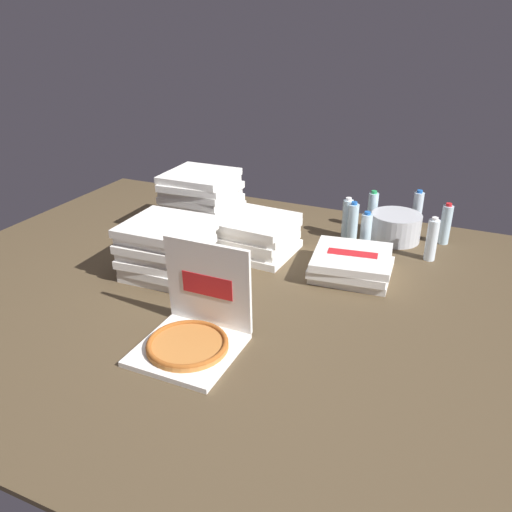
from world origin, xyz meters
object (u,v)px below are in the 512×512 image
at_px(open_pizza_box, 193,330).
at_px(water_bottle_3, 432,240).
at_px(water_bottle_0, 446,224).
at_px(water_bottle_4, 366,233).
at_px(pizza_stack_left_mid, 167,248).
at_px(water_bottle_6, 347,218).
at_px(ice_bucket, 395,227).
at_px(water_bottle_1, 417,210).
at_px(water_bottle_2, 372,211).
at_px(pizza_stack_left_near, 352,264).
at_px(pizza_stack_right_far, 257,235).
at_px(water_bottle_5, 353,223).
at_px(pizza_stack_center_near, 202,202).

distance_m(open_pizza_box, water_bottle_3, 1.34).
relative_size(water_bottle_0, water_bottle_4, 1.00).
height_order(pizza_stack_left_mid, water_bottle_6, pizza_stack_left_mid).
height_order(pizza_stack_left_mid, ice_bucket, pizza_stack_left_mid).
height_order(water_bottle_1, water_bottle_3, same).
height_order(water_bottle_2, water_bottle_4, same).
relative_size(ice_bucket, water_bottle_0, 1.19).
bearing_deg(pizza_stack_left_mid, open_pizza_box, -48.62).
bearing_deg(pizza_stack_left_near, water_bottle_0, 57.47).
relative_size(pizza_stack_right_far, water_bottle_1, 1.73).
distance_m(open_pizza_box, ice_bucket, 1.40).
xyz_separation_m(ice_bucket, water_bottle_0, (0.25, 0.06, 0.03)).
bearing_deg(water_bottle_6, pizza_stack_left_near, -71.81).
relative_size(pizza_stack_right_far, water_bottle_5, 1.73).
relative_size(water_bottle_2, water_bottle_3, 1.00).
distance_m(ice_bucket, water_bottle_6, 0.26).
bearing_deg(water_bottle_6, open_pizza_box, -101.13).
relative_size(water_bottle_0, water_bottle_5, 1.00).
bearing_deg(water_bottle_6, water_bottle_1, 41.23).
relative_size(water_bottle_4, water_bottle_5, 1.00).
xyz_separation_m(water_bottle_0, water_bottle_4, (-0.36, -0.30, 0.00)).
bearing_deg(ice_bucket, pizza_stack_right_far, -144.48).
height_order(pizza_stack_left_mid, pizza_stack_left_near, pizza_stack_left_mid).
bearing_deg(open_pizza_box, water_bottle_2, 76.35).
height_order(water_bottle_4, water_bottle_5, same).
bearing_deg(water_bottle_5, water_bottle_2, 76.37).
height_order(open_pizza_box, water_bottle_5, open_pizza_box).
relative_size(open_pizza_box, water_bottle_4, 1.65).
relative_size(open_pizza_box, pizza_stack_left_mid, 0.94).
distance_m(pizza_stack_center_near, pizza_stack_right_far, 0.44).
xyz_separation_m(pizza_stack_center_near, water_bottle_1, (1.11, 0.53, -0.06)).
distance_m(pizza_stack_left_near, water_bottle_3, 0.46).
bearing_deg(water_bottle_3, pizza_stack_center_near, -174.35).
height_order(pizza_stack_left_mid, pizza_stack_right_far, pizza_stack_left_mid).
bearing_deg(pizza_stack_right_far, water_bottle_2, 49.54).
distance_m(pizza_stack_left_mid, water_bottle_1, 1.46).
bearing_deg(pizza_stack_left_mid, water_bottle_2, 51.47).
bearing_deg(water_bottle_0, pizza_stack_left_near, -122.53).
bearing_deg(water_bottle_4, pizza_stack_left_mid, -142.83).
height_order(open_pizza_box, water_bottle_0, open_pizza_box).
bearing_deg(pizza_stack_center_near, water_bottle_3, 5.65).
height_order(pizza_stack_right_far, ice_bucket, pizza_stack_right_far).
xyz_separation_m(pizza_stack_left_near, pizza_stack_right_far, (-0.52, 0.06, 0.04)).
bearing_deg(open_pizza_box, pizza_stack_center_near, 117.82).
xyz_separation_m(open_pizza_box, pizza_stack_left_mid, (-0.41, 0.47, 0.06)).
bearing_deg(water_bottle_2, water_bottle_5, -103.63).
bearing_deg(water_bottle_1, water_bottle_0, -43.63).
height_order(pizza_stack_right_far, water_bottle_0, water_bottle_0).
distance_m(open_pizza_box, water_bottle_4, 1.14).
distance_m(pizza_stack_left_near, water_bottle_6, 0.46).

